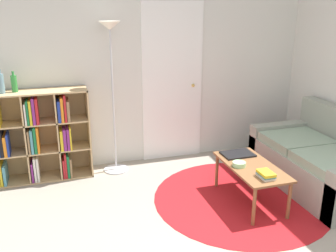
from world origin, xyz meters
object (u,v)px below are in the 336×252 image
Objects in this scene: laptop at (238,154)px; bottle_right at (14,83)px; bookshelf at (38,136)px; coffee_table at (251,169)px; bottle_middle at (1,83)px; couch at (324,162)px; bowl at (239,164)px; floor_lamp at (111,62)px.

laptop is 1.48× the size of bottle_right.
bookshelf reaches higher than coffee_table.
bottle_right is at bearing 14.43° from bottle_middle.
bowl is at bearing -176.03° from couch.
bottle_middle is at bearing -177.01° from bookshelf.
couch is (3.10, -1.16, -0.26)m from bookshelf.
bookshelf is 2.46m from coffee_table.
floor_lamp reaches higher than bottle_middle.
couch is at bearing -11.39° from laptop.
bowl is 0.59× the size of bottle_right.
bottle_middle reaches higher than bottle_right.
couch reaches higher than laptop.
bottle_right is (-0.19, 0.02, 0.63)m from bookshelf.
floor_lamp is 1.99m from coffee_table.
bottle_middle is (-2.42, 0.94, 0.76)m from laptop.
bookshelf is 2.31m from laptop.
bowl is at bearing -47.76° from floor_lamp.
laptop reaches higher than coffee_table.
floor_lamp is 1.86m from bowl.
bottle_middle is (-2.29, 1.22, 0.74)m from bowl.
bookshelf is 0.72m from bottle_middle.
laptop is 0.31m from bowl.
floor_lamp is 1.79m from laptop.
floor_lamp is 1.14× the size of couch.
bookshelf is at bearing 149.29° from coffee_table.
bowl is at bearing -114.91° from laptop.
bottle_right reaches higher than bookshelf.
couch is at bearing -19.67° from bottle_right.
bottle_right is at bearing 160.33° from couch.
bookshelf is 3.32m from couch.
coffee_table is 2.84m from bottle_middle.
laptop is (-1.00, 0.20, 0.15)m from couch.
floor_lamp is at bearing 132.24° from bowl.
laptop is at bearing 65.09° from bowl.
bottle_middle is 1.15× the size of bottle_right.
bookshelf is 1.22m from floor_lamp.
floor_lamp reaches higher than couch.
coffee_table is 3.44× the size of bottle_middle.
bottle_middle reaches higher than couch.
bookshelf is 4.72× the size of bottle_right.
laptop is 1.28× the size of bottle_middle.
bowl is at bearing -30.11° from bottle_right.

